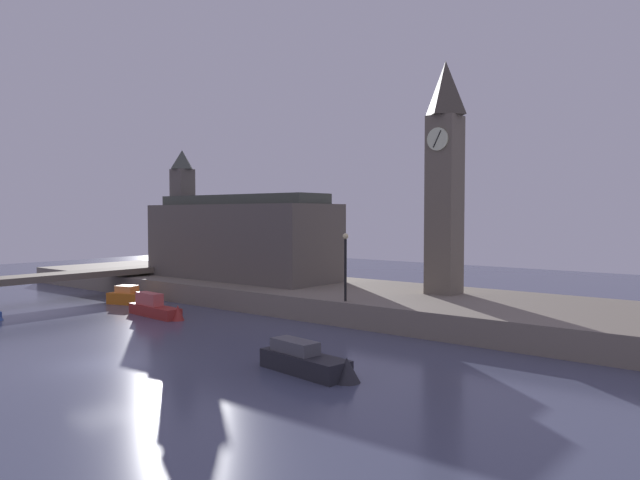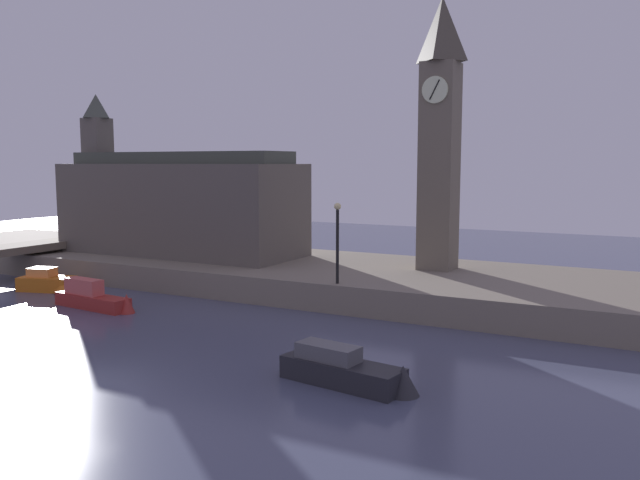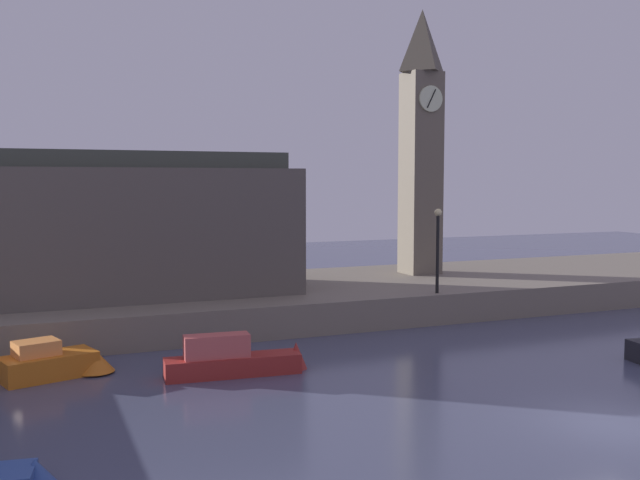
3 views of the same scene
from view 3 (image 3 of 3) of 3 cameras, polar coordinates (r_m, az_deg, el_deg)
ground_plane at (r=22.96m, az=22.40°, el=-13.44°), size 120.00×120.00×0.00m
far_embankment at (r=39.15m, az=1.33°, el=-4.46°), size 70.00×12.00×1.50m
clock_tower at (r=42.89m, az=8.09°, el=8.06°), size 2.16×2.21×15.47m
parliament_hall at (r=35.46m, az=-16.39°, el=1.12°), size 17.00×6.35×11.13m
streetlamp at (r=35.41m, az=9.39°, el=-0.08°), size 0.36×0.36×4.17m
boat_dinghy_red at (r=26.43m, az=-6.29°, el=-9.49°), size 5.47×1.55×1.76m
boat_patrol_orange at (r=27.62m, az=-20.19°, el=-9.17°), size 4.23×2.42×1.38m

